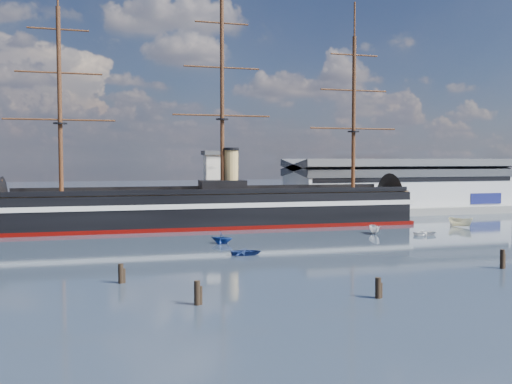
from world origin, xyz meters
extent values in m
plane|color=#253142|center=(0.00, 40.00, 0.00)|extent=(600.00, 600.00, 0.00)
cube|color=slate|center=(10.00, 76.00, 0.00)|extent=(180.00, 18.00, 2.00)
cube|color=#B7BABC|center=(58.00, 80.00, 7.00)|extent=(62.00, 20.00, 10.00)
cube|color=#3F4247|center=(58.00, 80.00, 12.60)|extent=(63.00, 21.00, 2.00)
cube|color=silver|center=(3.00, 73.00, 9.00)|extent=(4.00, 4.00, 14.00)
cube|color=#3F4247|center=(3.00, 73.00, 16.50)|extent=(5.00, 5.00, 1.00)
cube|color=black|center=(0.32, 60.00, 4.00)|extent=(88.48, 18.89, 7.00)
cube|color=silver|center=(0.32, 60.00, 5.20)|extent=(90.49, 19.19, 1.00)
cube|color=#520401|center=(0.32, 60.00, 0.35)|extent=(90.48, 19.15, 0.90)
cone|color=black|center=(46.82, 60.00, 3.70)|extent=(11.51, 16.03, 15.68)
cube|color=brown|center=(0.32, 60.00, 7.60)|extent=(88.44, 17.61, 0.40)
cube|color=black|center=(2.32, 60.00, 9.00)|extent=(10.19, 6.33, 2.50)
cylinder|color=tan|center=(4.32, 60.00, 12.50)|extent=(3.20, 3.20, 9.00)
cylinder|color=#381E0F|center=(-31.68, 60.00, 26.80)|extent=(0.90, 0.90, 38.00)
cylinder|color=#381E0F|center=(2.32, 60.00, 28.80)|extent=(0.90, 0.90, 42.00)
cylinder|color=#381E0F|center=(34.32, 60.00, 25.80)|extent=(0.90, 0.90, 36.00)
imported|color=navy|center=(-3.00, 21.28, 0.00)|extent=(1.73, 3.17, 1.40)
imported|color=silver|center=(28.47, 38.27, 0.00)|extent=(5.66, 3.31, 2.13)
imported|color=navy|center=(-3.82, 34.18, 0.00)|extent=(5.82, 6.71, 2.30)
imported|color=white|center=(37.10, 33.51, 0.00)|extent=(1.30, 3.04, 1.40)
imported|color=#F6EEC6|center=(52.23, 43.27, 0.00)|extent=(7.18, 4.91, 2.70)
cylinder|color=black|center=(-15.95, -6.70, 0.00)|extent=(0.64, 0.64, 3.20)
cylinder|color=black|center=(3.19, -9.46, 0.00)|extent=(0.64, 0.64, 2.95)
cylinder|color=black|center=(27.63, 0.67, 0.00)|extent=(0.64, 0.64, 3.32)
cylinder|color=black|center=(-22.86, 6.07, 0.00)|extent=(0.64, 0.64, 3.07)
camera|label=1|loc=(-26.55, -63.63, 14.92)|focal=40.00mm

